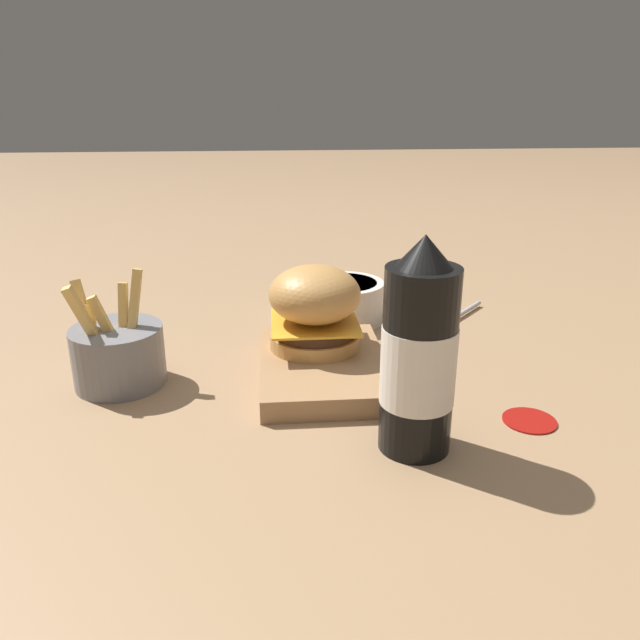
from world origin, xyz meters
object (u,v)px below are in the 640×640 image
ketchup_bottle (419,356)px  fries_basket (118,354)px  serving_board (320,368)px  side_bowl (344,300)px  burger (315,307)px  spoon (442,326)px

ketchup_bottle → fries_basket: size_ratio=1.53×
serving_board → side_bowl: size_ratio=1.81×
ketchup_bottle → fries_basket: ketchup_bottle is taller
burger → spoon: size_ratio=0.79×
serving_board → fries_basket: 0.24m
serving_board → spoon: 0.24m
spoon → burger: bearing=-18.8°
serving_board → side_bowl: side_bowl is taller
serving_board → side_bowl: 0.21m
serving_board → ketchup_bottle: 0.20m
burger → spoon: 0.24m
side_bowl → spoon: bearing=69.1°
serving_board → side_bowl: (-0.20, 0.05, 0.02)m
ketchup_bottle → burger: bearing=-157.7°
burger → side_bowl: (-0.16, 0.06, -0.05)m
spoon → serving_board: bearing=-10.5°
burger → fries_basket: fries_basket is taller
fries_basket → spoon: bearing=108.0°
burger → fries_basket: 0.25m
ketchup_bottle → serving_board: bearing=-154.1°
ketchup_bottle → side_bowl: 0.37m
serving_board → fries_basket: size_ratio=1.57×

